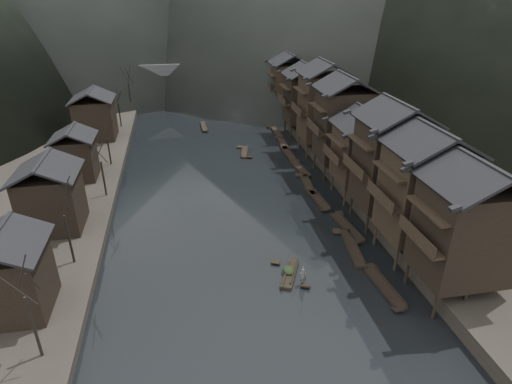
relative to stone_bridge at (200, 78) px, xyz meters
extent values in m
plane|color=black|center=(0.00, -72.00, -5.11)|extent=(300.00, 300.00, 0.00)
cube|color=#2D2823|center=(35.00, -32.00, -4.21)|extent=(40.00, 200.00, 1.80)
cube|color=#2D2823|center=(-35.00, -32.00, -4.51)|extent=(40.00, 200.00, 1.20)
cylinder|color=black|center=(14.20, -82.40, -3.81)|extent=(0.30, 0.30, 2.90)
cylinder|color=black|center=(14.20, -77.60, -3.81)|extent=(0.30, 0.30, 2.90)
cylinder|color=black|center=(16.95, -82.40, -3.81)|extent=(0.30, 0.30, 2.90)
cylinder|color=black|center=(16.95, -77.60, -3.81)|extent=(0.30, 0.30, 2.90)
cube|color=black|center=(17.30, -80.00, 1.79)|extent=(7.00, 6.00, 8.60)
cube|color=black|center=(13.30, -80.00, 1.36)|extent=(1.20, 5.70, 0.25)
cylinder|color=black|center=(14.20, -75.40, -3.81)|extent=(0.30, 0.30, 2.90)
cylinder|color=black|center=(14.20, -70.60, -3.81)|extent=(0.30, 0.30, 2.90)
cylinder|color=black|center=(16.95, -75.40, -3.81)|extent=(0.30, 0.30, 2.90)
cylinder|color=black|center=(16.95, -70.60, -3.81)|extent=(0.30, 0.30, 2.90)
cube|color=black|center=(17.30, -73.00, 2.11)|extent=(7.00, 6.00, 9.23)
cube|color=black|center=(13.30, -73.00, 1.64)|extent=(1.20, 5.70, 0.25)
cylinder|color=black|center=(14.20, -68.40, -3.81)|extent=(0.30, 0.30, 2.90)
cylinder|color=black|center=(14.20, -63.60, -3.81)|extent=(0.30, 0.30, 2.90)
cylinder|color=black|center=(16.95, -68.40, -3.81)|extent=(0.30, 0.30, 2.90)
cylinder|color=black|center=(16.95, -63.60, -3.81)|extent=(0.30, 0.30, 2.90)
cube|color=black|center=(17.30, -66.00, 2.44)|extent=(7.00, 6.00, 9.89)
cube|color=black|center=(13.30, -66.00, 1.94)|extent=(1.20, 5.70, 0.25)
cylinder|color=black|center=(14.20, -61.40, -3.81)|extent=(0.30, 0.30, 2.90)
cylinder|color=black|center=(14.20, -56.60, -3.81)|extent=(0.30, 0.30, 2.90)
cylinder|color=black|center=(16.95, -61.40, -3.81)|extent=(0.30, 0.30, 2.90)
cylinder|color=black|center=(16.95, -56.60, -3.81)|extent=(0.30, 0.30, 2.90)
cube|color=black|center=(17.30, -59.00, 1.03)|extent=(7.00, 6.00, 7.08)
cube|color=black|center=(13.30, -59.00, 0.68)|extent=(1.20, 5.70, 0.25)
cylinder|color=black|center=(14.20, -53.40, -3.81)|extent=(0.30, 0.30, 2.90)
cylinder|color=black|center=(14.20, -48.60, -3.81)|extent=(0.30, 0.30, 2.90)
cylinder|color=black|center=(16.95, -53.40, -3.81)|extent=(0.30, 0.30, 2.90)
cylinder|color=black|center=(16.95, -48.60, -3.81)|extent=(0.30, 0.30, 2.90)
cube|color=black|center=(17.30, -51.00, 2.45)|extent=(7.00, 6.00, 9.92)
cube|color=black|center=(13.30, -51.00, 1.96)|extent=(1.20, 5.70, 0.25)
cylinder|color=black|center=(14.20, -44.40, -3.81)|extent=(0.30, 0.30, 2.90)
cylinder|color=black|center=(14.20, -39.60, -3.81)|extent=(0.30, 0.30, 2.90)
cylinder|color=black|center=(16.95, -44.40, -3.81)|extent=(0.30, 0.30, 2.90)
cylinder|color=black|center=(16.95, -39.60, -3.81)|extent=(0.30, 0.30, 2.90)
cube|color=black|center=(17.30, -42.00, 2.69)|extent=(7.00, 6.00, 10.40)
cube|color=black|center=(13.30, -42.00, 2.17)|extent=(1.20, 5.70, 0.25)
cylinder|color=black|center=(14.20, -34.40, -3.81)|extent=(0.30, 0.30, 2.90)
cylinder|color=black|center=(14.20, -29.60, -3.81)|extent=(0.30, 0.30, 2.90)
cylinder|color=black|center=(16.95, -34.40, -3.81)|extent=(0.30, 0.30, 2.90)
cylinder|color=black|center=(16.95, -29.60, -3.81)|extent=(0.30, 0.30, 2.90)
cube|color=black|center=(17.30, -32.00, 1.67)|extent=(7.00, 6.00, 8.36)
cube|color=black|center=(13.30, -32.00, 1.25)|extent=(1.20, 5.70, 0.25)
cylinder|color=black|center=(14.20, -22.40, -3.81)|extent=(0.30, 0.30, 2.90)
cylinder|color=black|center=(14.20, -17.60, -3.81)|extent=(0.30, 0.30, 2.90)
cylinder|color=black|center=(16.95, -22.40, -3.81)|extent=(0.30, 0.30, 2.90)
cylinder|color=black|center=(16.95, -17.60, -3.81)|extent=(0.30, 0.30, 2.90)
cube|color=black|center=(17.30, -20.00, 1.74)|extent=(7.00, 6.00, 8.49)
cube|color=black|center=(13.30, -20.00, 1.31)|extent=(1.20, 5.70, 0.25)
cube|color=black|center=(-20.50, -76.00, -0.91)|extent=(5.50, 5.50, 6.00)
cube|color=black|center=(-20.50, -62.00, -0.66)|extent=(6.00, 6.00, 6.50)
cube|color=black|center=(-20.50, -48.00, -1.01)|extent=(5.00, 5.00, 5.80)
cube|color=black|center=(-20.50, -30.00, -0.51)|extent=(6.50, 6.50, 6.80)
cylinder|color=black|center=(-17.00, -81.67, -1.17)|extent=(0.24, 0.24, 5.48)
cylinder|color=black|center=(-17.00, -69.55, -1.28)|extent=(0.24, 0.24, 5.26)
cylinder|color=black|center=(-17.00, -54.53, -1.55)|extent=(0.24, 0.24, 4.72)
cylinder|color=black|center=(-17.00, -43.45, -1.87)|extent=(0.24, 0.24, 4.08)
cylinder|color=black|center=(-17.00, -23.71, -1.67)|extent=(0.24, 0.24, 4.49)
cylinder|color=black|center=(-17.00, -10.86, -1.14)|extent=(0.24, 0.24, 5.53)
cube|color=black|center=(11.84, -78.10, -4.96)|extent=(1.52, 6.25, 0.30)
cube|color=black|center=(11.84, -78.10, -4.78)|extent=(1.56, 6.13, 0.10)
cube|color=black|center=(12.04, -75.13, -4.82)|extent=(0.98, 0.83, 0.33)
cube|color=black|center=(11.64, -81.06, -4.82)|extent=(0.98, 0.83, 0.33)
cube|color=black|center=(11.42, -71.12, -4.96)|extent=(2.10, 7.37, 0.30)
cube|color=black|center=(11.42, -71.12, -4.78)|extent=(2.14, 7.24, 0.10)
cube|color=black|center=(10.94, -67.65, -4.82)|extent=(1.05, 1.01, 0.36)
cube|color=black|center=(11.91, -74.58, -4.82)|extent=(1.05, 1.01, 0.36)
cube|color=black|center=(12.45, -66.94, -4.96)|extent=(1.72, 6.93, 0.30)
cube|color=black|center=(12.45, -66.94, -4.78)|extent=(1.76, 6.80, 0.10)
cube|color=black|center=(12.75, -63.66, -4.82)|extent=(1.01, 0.92, 0.35)
cube|color=black|center=(12.16, -70.22, -4.82)|extent=(1.01, 0.92, 0.35)
cube|color=black|center=(11.38, -59.61, -4.96)|extent=(1.42, 5.88, 0.30)
cube|color=black|center=(11.38, -59.61, -4.78)|extent=(1.47, 5.77, 0.10)
cube|color=black|center=(11.53, -56.82, -4.82)|extent=(0.97, 0.77, 0.32)
cube|color=black|center=(11.23, -62.41, -4.82)|extent=(0.97, 0.77, 0.32)
cube|color=black|center=(11.30, -54.58, -4.96)|extent=(1.84, 7.03, 0.30)
cube|color=black|center=(11.30, -54.58, -4.78)|extent=(1.88, 6.90, 0.10)
cube|color=black|center=(10.94, -51.26, -4.82)|extent=(1.02, 0.95, 0.35)
cube|color=black|center=(11.66, -57.90, -4.82)|extent=(1.02, 0.95, 0.35)
cube|color=black|center=(11.83, -48.78, -4.96)|extent=(1.73, 6.62, 0.30)
cube|color=black|center=(11.83, -48.78, -4.78)|extent=(1.78, 6.50, 0.10)
cube|color=black|center=(12.14, -45.65, -4.82)|extent=(1.01, 0.89, 0.34)
cube|color=black|center=(11.52, -51.91, -4.82)|extent=(1.01, 0.89, 0.34)
cube|color=black|center=(11.68, -41.94, -4.96)|extent=(1.12, 6.79, 0.30)
cube|color=black|center=(11.68, -41.94, -4.78)|extent=(1.17, 6.65, 0.10)
cube|color=black|center=(11.67, -38.68, -4.82)|extent=(0.94, 0.84, 0.35)
cube|color=black|center=(11.69, -45.19, -4.82)|extent=(0.94, 0.84, 0.35)
cube|color=black|center=(11.97, -36.92, -4.96)|extent=(1.54, 6.65, 0.30)
cube|color=black|center=(11.97, -36.92, -4.78)|extent=(1.59, 6.53, 0.10)
cube|color=black|center=(11.76, -33.76, -4.82)|extent=(0.99, 0.87, 0.34)
cube|color=black|center=(12.19, -40.08, -4.82)|extent=(0.99, 0.87, 0.34)
cube|color=black|center=(12.37, -30.56, -4.96)|extent=(1.19, 6.96, 0.30)
cube|color=black|center=(12.37, -30.56, -4.78)|extent=(1.25, 6.82, 0.10)
cube|color=black|center=(12.32, -27.22, -4.82)|extent=(0.95, 0.87, 0.35)
cube|color=black|center=(12.41, -33.89, -4.82)|extent=(0.95, 0.87, 0.35)
cube|color=black|center=(11.57, -23.52, -4.96)|extent=(1.16, 7.37, 0.30)
cube|color=black|center=(11.57, -23.52, -4.78)|extent=(1.21, 7.22, 0.10)
cube|color=black|center=(11.60, -19.99, -4.82)|extent=(0.94, 0.91, 0.36)
cube|color=black|center=(11.54, -27.05, -4.82)|extent=(0.94, 0.91, 0.36)
cube|color=black|center=(12.12, -18.17, -4.96)|extent=(1.47, 6.33, 0.30)
cube|color=black|center=(12.12, -18.17, -4.78)|extent=(1.52, 6.21, 0.10)
cube|color=black|center=(11.94, -15.16, -4.82)|extent=(0.98, 0.83, 0.33)
cube|color=black|center=(12.30, -21.18, -4.82)|extent=(0.98, 0.83, 0.33)
cube|color=black|center=(4.58, -40.04, -4.96)|extent=(2.01, 5.49, 0.30)
cube|color=black|center=(4.58, -40.04, -4.78)|extent=(2.04, 5.39, 0.10)
cube|color=black|center=(4.08, -37.49, -4.82)|extent=(0.96, 0.82, 0.31)
cube|color=black|center=(5.07, -42.58, -4.82)|extent=(0.96, 0.82, 0.31)
cube|color=black|center=(-1.13, -24.53, -4.96)|extent=(1.05, 6.00, 0.30)
cube|color=black|center=(-1.13, -24.53, -4.78)|extent=(1.10, 5.88, 0.10)
cube|color=black|center=(-1.11, -21.65, -4.82)|extent=(0.86, 0.75, 0.33)
cube|color=black|center=(-1.16, -27.41, -4.82)|extent=(0.86, 0.75, 0.33)
cube|color=#4C4C4F|center=(0.00, 0.00, 2.09)|extent=(40.00, 6.00, 1.60)
cube|color=#4C4C4F|center=(0.00, -2.70, 3.39)|extent=(40.00, 0.50, 1.00)
cube|color=#4C4C4F|center=(0.00, 2.70, 3.39)|extent=(40.00, 0.50, 1.00)
cube|color=#4C4C4F|center=(-14.00, 0.00, -1.91)|extent=(3.20, 6.00, 6.40)
cube|color=#4C4C4F|center=(-4.50, 0.00, -1.91)|extent=(3.20, 6.00, 6.40)
cube|color=#4C4C4F|center=(4.50, 0.00, -1.91)|extent=(3.20, 6.00, 6.40)
cube|color=#4C4C4F|center=(14.00, 0.00, -1.91)|extent=(3.20, 6.00, 6.40)
cube|color=black|center=(3.63, -74.35, -4.96)|extent=(2.97, 4.85, 0.30)
cube|color=black|center=(3.63, -74.35, -4.78)|extent=(2.98, 4.79, 0.10)
cube|color=black|center=(2.67, -72.23, -4.82)|extent=(1.07, 0.92, 0.30)
cube|color=black|center=(4.60, -76.47, -4.82)|extent=(1.07, 0.92, 0.30)
ellipsoid|color=black|center=(3.53, -74.13, -4.32)|extent=(1.16, 1.52, 0.70)
imported|color=slate|center=(4.40, -76.03, -3.83)|extent=(0.66, 0.48, 1.69)
cylinder|color=#8C7A51|center=(4.60, -76.03, -1.33)|extent=(1.18, 2.27, 3.31)
camera|label=1|loc=(-5.90, -107.48, 20.75)|focal=30.00mm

